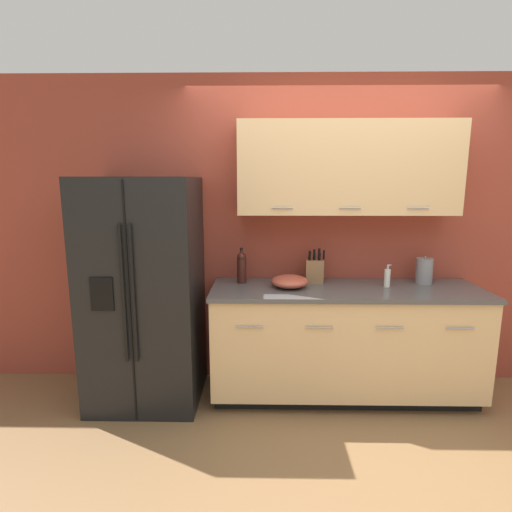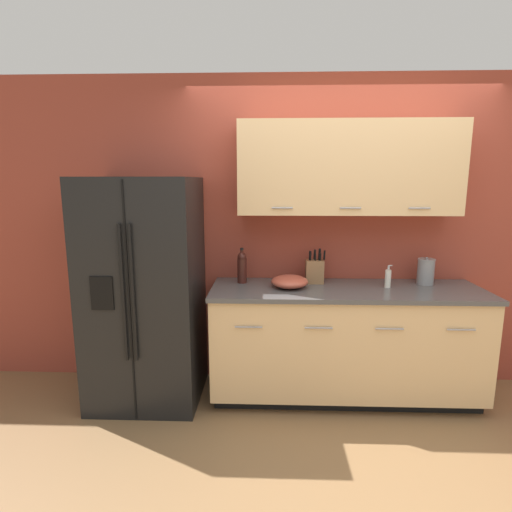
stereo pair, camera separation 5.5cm
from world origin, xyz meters
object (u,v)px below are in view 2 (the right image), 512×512
object	(u,v)px
wine_bottle	(242,267)
steel_canister	(426,271)
knife_block	(315,271)
refrigerator	(145,292)
soap_dispenser	(388,278)
mixing_bowl	(290,281)

from	to	relation	value
wine_bottle	steel_canister	bearing A→B (deg)	0.45
knife_block	steel_canister	size ratio (longest dim) A/B	1.27
wine_bottle	refrigerator	bearing A→B (deg)	-166.32
steel_canister	wine_bottle	bearing A→B (deg)	-179.55
refrigerator	steel_canister	xyz separation A→B (m)	(2.25, 0.20, 0.14)
wine_bottle	soap_dispenser	world-z (taller)	wine_bottle
refrigerator	knife_block	size ratio (longest dim) A/B	6.22
wine_bottle	soap_dispenser	bearing A→B (deg)	-5.49
mixing_bowl	steel_canister	bearing A→B (deg)	7.61
refrigerator	soap_dispenser	world-z (taller)	refrigerator
refrigerator	mixing_bowl	xyz separation A→B (m)	(1.14, 0.05, 0.08)
soap_dispenser	mixing_bowl	distance (m)	0.77
refrigerator	soap_dispenser	distance (m)	1.92
steel_canister	mixing_bowl	world-z (taller)	steel_canister
mixing_bowl	knife_block	bearing A→B (deg)	35.95
knife_block	mixing_bowl	bearing A→B (deg)	-144.05
knife_block	steel_canister	xyz separation A→B (m)	(0.90, -0.00, 0.00)
steel_canister	refrigerator	bearing A→B (deg)	-175.04
mixing_bowl	soap_dispenser	bearing A→B (deg)	1.86
knife_block	wine_bottle	size ratio (longest dim) A/B	0.98
mixing_bowl	refrigerator	bearing A→B (deg)	-177.64
wine_bottle	soap_dispenser	xyz separation A→B (m)	(1.16, -0.11, -0.06)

